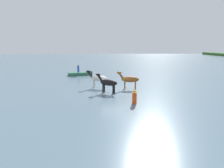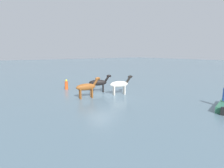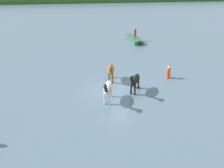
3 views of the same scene
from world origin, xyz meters
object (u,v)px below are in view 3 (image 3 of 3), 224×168
horse_dark_mare (111,70)px  boat_skiff_near (134,40)px  buoy_channel_marker (168,73)px  horse_lead (108,88)px  person_spotter_bow (135,32)px  horse_mid_herd (135,80)px

horse_dark_mare → boat_skiff_near: horse_dark_mare is taller
buoy_channel_marker → horse_lead: bearing=-149.7°
person_spotter_bow → buoy_channel_marker: size_ratio=1.04×
horse_mid_herd → buoy_channel_marker: (3.47, 2.20, -0.51)m
horse_lead → boat_skiff_near: horse_lead is taller
person_spotter_bow → buoy_channel_marker: 12.01m
horse_lead → person_spotter_bow: size_ratio=2.05×
horse_mid_herd → horse_lead: horse_lead is taller
horse_mid_herd → horse_lead: size_ratio=0.94×
horse_lead → person_spotter_bow: 16.17m
horse_lead → person_spotter_bow: horse_lead is taller
horse_mid_herd → horse_dark_mare: 2.79m
horse_dark_mare → horse_lead: (-0.61, -3.40, 0.00)m
horse_lead → horse_dark_mare: bearing=-175.9°
horse_mid_herd → boat_skiff_near: (2.89, 14.10, -0.85)m
horse_mid_herd → person_spotter_bow: bearing=-165.3°
horse_lead → buoy_channel_marker: 6.62m
horse_dark_mare → boat_skiff_near: (4.51, 11.83, -0.87)m
boat_skiff_near → horse_dark_mare: bearing=152.6°
buoy_channel_marker → horse_dark_mare: bearing=179.2°
horse_mid_herd → horse_dark_mare: size_ratio=0.94×
horse_mid_herd → person_spotter_bow: size_ratio=1.92×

